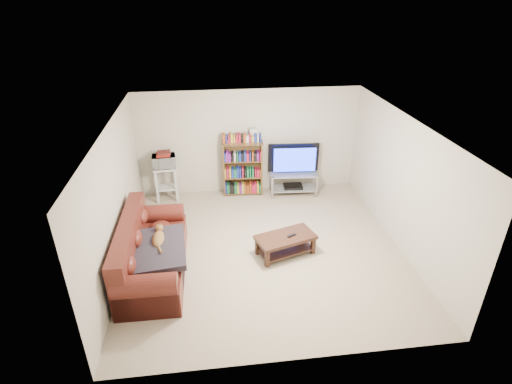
{
  "coord_description": "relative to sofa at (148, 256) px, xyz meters",
  "views": [
    {
      "loc": [
        -0.91,
        -6.04,
        4.36
      ],
      "look_at": [
        -0.1,
        0.4,
        1.0
      ],
      "focal_mm": 28.0,
      "sensor_mm": 36.0,
      "label": 1
    }
  ],
  "objects": [
    {
      "name": "television",
      "position": [
        3.01,
        2.54,
        0.53
      ],
      "size": [
        1.17,
        0.22,
        0.67
      ],
      "primitive_type": "imported",
      "rotation": [
        0.0,
        0.0,
        3.08
      ],
      "color": "black",
      "rests_on": "tv_stand"
    },
    {
      "name": "cat",
      "position": [
        0.19,
        0.05,
        0.29
      ],
      "size": [
        0.25,
        0.62,
        0.19
      ],
      "primitive_type": null,
      "rotation": [
        0.0,
        0.0,
        -0.01
      ],
      "color": "brown",
      "rests_on": "sofa"
    },
    {
      "name": "microwave_stand",
      "position": [
        0.12,
        2.62,
        0.18
      ],
      "size": [
        0.53,
        0.41,
        0.81
      ],
      "rotation": [
        0.0,
        0.0,
        0.08
      ],
      "color": "silver",
      "rests_on": "floor"
    },
    {
      "name": "shelf_clutter",
      "position": [
        1.95,
        2.71,
        1.07
      ],
      "size": [
        0.67,
        0.22,
        0.28
      ],
      "rotation": [
        0.0,
        0.0,
        -0.06
      ],
      "color": "silver",
      "rests_on": "bookshelf"
    },
    {
      "name": "microwave",
      "position": [
        0.12,
        2.62,
        0.6
      ],
      "size": [
        0.52,
        0.38,
        0.27
      ],
      "primitive_type": "imported",
      "rotation": [
        0.0,
        0.0,
        0.08
      ],
      "color": "silver",
      "rests_on": "microwave_stand"
    },
    {
      "name": "ceiling",
      "position": [
        2.02,
        0.41,
        2.06
      ],
      "size": [
        5.0,
        5.0,
        0.0
      ],
      "primitive_type": "plane",
      "rotation": [
        3.14,
        0.0,
        0.0
      ],
      "color": "white",
      "rests_on": "ground"
    },
    {
      "name": "game_boxes",
      "position": [
        0.12,
        2.62,
        0.77
      ],
      "size": [
        0.31,
        0.28,
        0.05
      ],
      "primitive_type": "cube",
      "rotation": [
        0.0,
        0.0,
        0.08
      ],
      "color": "maroon",
      "rests_on": "microwave"
    },
    {
      "name": "blanket",
      "position": [
        0.19,
        -0.16,
        0.23
      ],
      "size": [
        0.97,
        1.21,
        0.19
      ],
      "primitive_type": "cube",
      "rotation": [
        0.05,
        -0.04,
        0.07
      ],
      "color": "#2B2630",
      "rests_on": "sofa"
    },
    {
      "name": "bookshelf",
      "position": [
        1.85,
        2.7,
        0.33
      ],
      "size": [
        0.92,
        0.34,
        1.3
      ],
      "rotation": [
        0.0,
        0.0,
        -0.06
      ],
      "color": "#543A1D",
      "rests_on": "floor"
    },
    {
      "name": "wall_back",
      "position": [
        2.02,
        2.91,
        0.86
      ],
      "size": [
        5.0,
        0.0,
        5.0
      ],
      "primitive_type": "plane",
      "rotation": [
        1.57,
        0.0,
        0.0
      ],
      "color": "beige",
      "rests_on": "ground"
    },
    {
      "name": "sofa",
      "position": [
        0.0,
        0.0,
        0.0
      ],
      "size": [
        1.0,
        2.29,
        0.98
      ],
      "rotation": [
        0.0,
        0.0,
        -0.01
      ],
      "color": "#561D16",
      "rests_on": "floor"
    },
    {
      "name": "dvd_player",
      "position": [
        3.01,
        2.54,
        -0.15
      ],
      "size": [
        0.45,
        0.33,
        0.06
      ],
      "primitive_type": "cube",
      "rotation": [
        0.0,
        0.0,
        -0.06
      ],
      "color": "black",
      "rests_on": "tv_stand"
    },
    {
      "name": "coffee_table",
      "position": [
        2.38,
        0.23,
        -0.07
      ],
      "size": [
        1.16,
        0.82,
        0.38
      ],
      "rotation": [
        0.0,
        0.0,
        0.31
      ],
      "color": "#341C12",
      "rests_on": "floor"
    },
    {
      "name": "wall_left",
      "position": [
        -0.48,
        0.41,
        0.86
      ],
      "size": [
        0.0,
        5.0,
        5.0
      ],
      "primitive_type": "plane",
      "rotation": [
        1.57,
        0.0,
        1.57
      ],
      "color": "beige",
      "rests_on": "ground"
    },
    {
      "name": "wall_front",
      "position": [
        2.02,
        -2.09,
        0.86
      ],
      "size": [
        5.0,
        0.0,
        5.0
      ],
      "primitive_type": "plane",
      "rotation": [
        -1.57,
        0.0,
        0.0
      ],
      "color": "beige",
      "rests_on": "ground"
    },
    {
      "name": "tv_stand",
      "position": [
        3.01,
        2.54,
        0.02
      ],
      "size": [
        1.1,
        0.55,
        0.54
      ],
      "rotation": [
        0.0,
        0.0,
        -0.06
      ],
      "color": "#999EA3",
      "rests_on": "floor"
    },
    {
      "name": "remote",
      "position": [
        2.49,
        0.22,
        0.06
      ],
      "size": [
        0.18,
        0.12,
        0.02
      ],
      "primitive_type": "cube",
      "rotation": [
        0.0,
        0.0,
        0.46
      ],
      "color": "black",
      "rests_on": "coffee_table"
    },
    {
      "name": "floor",
      "position": [
        2.02,
        0.41,
        -0.34
      ],
      "size": [
        5.0,
        5.0,
        0.0
      ],
      "primitive_type": "plane",
      "color": "#BFAA8E",
      "rests_on": "ground"
    },
    {
      "name": "wall_right",
      "position": [
        4.52,
        0.41,
        0.86
      ],
      "size": [
        0.0,
        5.0,
        5.0
      ],
      "primitive_type": "plane",
      "rotation": [
        1.57,
        0.0,
        -1.57
      ],
      "color": "beige",
      "rests_on": "ground"
    }
  ]
}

